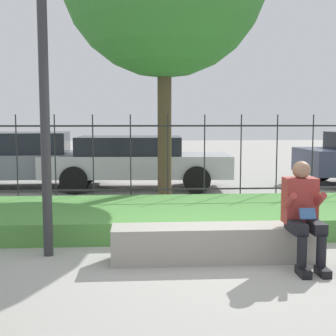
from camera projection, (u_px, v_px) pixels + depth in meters
ground_plane at (215, 260)px, 5.72m from camera, size 60.00×60.00×0.00m
stone_bench at (213, 245)px, 5.70m from camera, size 2.46×0.47×0.43m
person_seated_reader at (303, 210)px, 5.45m from camera, size 0.42×0.73×1.23m
grass_berm at (196, 216)px, 7.57m from camera, size 10.52×2.37×0.31m
iron_fence at (186, 159)px, 8.98m from camera, size 8.52×0.03×1.80m
car_parked_center at (135, 160)px, 11.44m from camera, size 4.60×2.01×1.28m
car_parked_left at (28, 159)px, 11.63m from camera, size 4.00×2.12×1.37m
street_lamp at (43, 43)px, 5.64m from camera, size 0.28×0.28×4.33m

